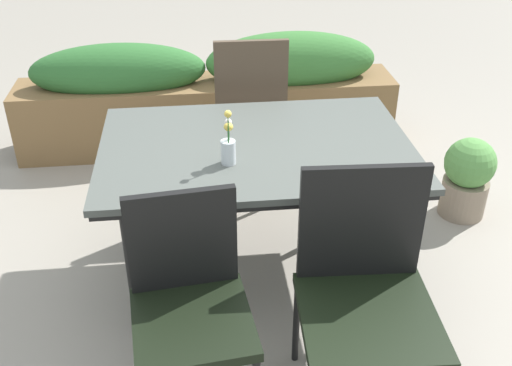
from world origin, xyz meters
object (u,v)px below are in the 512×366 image
dining_table (256,153)px  chair_far_side (250,111)px  chair_near_left (189,298)px  potted_plant (467,176)px  planter_box (209,95)px  chair_near_right (365,285)px  flower_vase (228,145)px

dining_table → chair_far_side: 0.77m
dining_table → chair_near_left: size_ratio=1.55×
dining_table → potted_plant: (1.26, 0.40, -0.44)m
chair_far_side → potted_plant: (1.21, -0.36, -0.30)m
chair_near_left → planter_box: 2.23m
chair_near_left → planter_box: chair_near_left is taller
dining_table → chair_near_left: 0.85m
dining_table → chair_near_right: size_ratio=1.50×
planter_box → chair_near_right: bearing=-77.5°
chair_far_side → planter_box: (-0.21, 0.69, -0.18)m
chair_near_left → potted_plant: (1.59, 1.17, -0.29)m
chair_near_right → planter_box: 2.26m
potted_plant → chair_far_side: bearing=163.3°
dining_table → chair_near_left: chair_near_left is taller
chair_near_right → planter_box: size_ratio=0.37×
chair_far_side → potted_plant: 1.30m
chair_near_left → flower_vase: size_ratio=3.59×
potted_plant → chair_near_right: bearing=-129.2°
chair_far_side → flower_vase: chair_far_side is taller
flower_vase → dining_table: bearing=50.0°
chair_near_left → flower_vase: 0.70m
chair_near_left → chair_near_right: 0.65m
chair_near_left → chair_far_side: 1.58m
chair_far_side → potted_plant: size_ratio=2.09×
chair_far_side → flower_vase: 0.98m
dining_table → planter_box: bearing=96.5°
chair_far_side → planter_box: size_ratio=0.39×
dining_table → flower_vase: flower_vase is taller
potted_plant → chair_near_left: bearing=-143.6°
chair_near_left → chair_far_side: size_ratio=0.90×
flower_vase → planter_box: (-0.03, 1.61, -0.45)m
flower_vase → planter_box: size_ratio=0.10×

